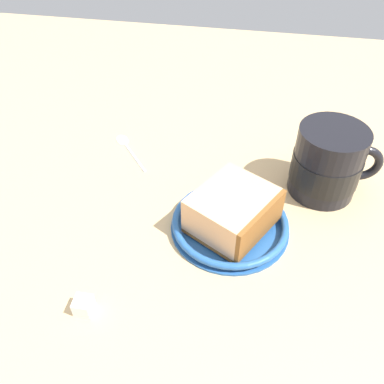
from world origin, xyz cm
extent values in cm
cube|color=tan|center=(0.00, 0.00, -1.43)|extent=(134.28, 134.28, 2.85)
cylinder|color=#26599E|center=(-5.10, 1.41, 0.33)|extent=(15.82, 15.82, 0.66)
torus|color=#26599E|center=(-5.10, 1.41, 1.15)|extent=(15.52, 15.52, 0.97)
cube|color=brown|center=(-5.10, 1.41, 0.96)|extent=(12.27, 12.93, 0.60)
cube|color=#EAB27F|center=(-5.10, 1.41, 3.68)|extent=(12.27, 12.93, 4.83)
cube|color=brown|center=(-9.01, 3.61, 3.68)|extent=(5.49, 9.12, 4.83)
cylinder|color=black|center=(-17.29, -8.73, 5.18)|extent=(9.50, 9.50, 10.36)
cylinder|color=black|center=(-17.29, -8.73, 4.20)|extent=(9.69, 9.69, 4.18)
cylinder|color=#47230F|center=(-17.29, -8.73, 8.03)|extent=(8.36, 8.36, 0.40)
torus|color=black|center=(-22.02, -9.23, 5.18)|extent=(5.84, 1.78, 5.75)
ellipsoid|color=silver|center=(15.29, -15.25, 0.40)|extent=(3.45, 3.59, 0.80)
cylinder|color=silver|center=(11.79, -10.97, 0.25)|extent=(5.50, 6.57, 0.50)
cube|color=white|center=(9.45, 16.75, 0.98)|extent=(1.98, 1.98, 1.96)
camera|label=1|loc=(-6.85, 38.67, 40.97)|focal=38.24mm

